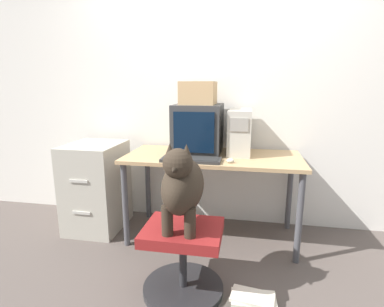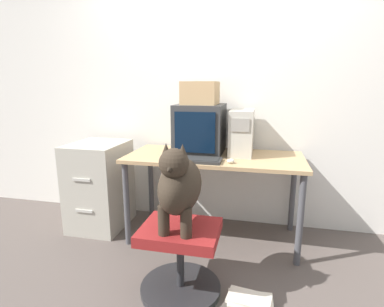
% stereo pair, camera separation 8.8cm
% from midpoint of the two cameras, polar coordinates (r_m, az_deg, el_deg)
% --- Properties ---
extents(ground_plane, '(12.00, 12.00, 0.00)m').
position_cam_midpoint_polar(ground_plane, '(2.55, 1.71, -18.93)').
color(ground_plane, '#564C47').
extents(wall_back, '(8.00, 0.05, 2.60)m').
position_cam_midpoint_polar(wall_back, '(2.90, 4.23, 11.99)').
color(wall_back, white).
rests_on(wall_back, ground_plane).
extents(desk, '(1.49, 0.68, 0.76)m').
position_cam_midpoint_polar(desk, '(2.59, 2.98, -2.25)').
color(desk, tan).
rests_on(desk, ground_plane).
extents(crt_monitor, '(0.41, 0.45, 0.43)m').
position_cam_midpoint_polar(crt_monitor, '(2.64, 0.22, 4.73)').
color(crt_monitor, '#383838').
rests_on(crt_monitor, desk).
extents(pc_tower, '(0.19, 0.41, 0.38)m').
position_cam_midpoint_polar(pc_tower, '(2.64, 8.11, 4.13)').
color(pc_tower, beige).
rests_on(pc_tower, desk).
extents(keyboard, '(0.47, 0.18, 0.03)m').
position_cam_midpoint_polar(keyboard, '(2.37, -1.26, -1.15)').
color(keyboard, '#2D2D2D').
rests_on(keyboard, desk).
extents(computer_mouse, '(0.06, 0.05, 0.04)m').
position_cam_midpoint_polar(computer_mouse, '(2.33, 6.24, -1.37)').
color(computer_mouse, beige).
rests_on(computer_mouse, desk).
extents(office_chair, '(0.54, 0.54, 0.46)m').
position_cam_midpoint_polar(office_chair, '(2.07, -3.00, -19.26)').
color(office_chair, '#262628').
rests_on(office_chair, ground_plane).
extents(dog, '(0.25, 0.50, 0.56)m').
position_cam_midpoint_polar(dog, '(1.85, -3.23, -5.89)').
color(dog, '#33281E').
rests_on(dog, office_chair).
extents(filing_cabinet, '(0.47, 0.57, 0.82)m').
position_cam_midpoint_polar(filing_cabinet, '(3.00, -18.54, -5.97)').
color(filing_cabinet, '#B7B2A3').
rests_on(filing_cabinet, ground_plane).
extents(cardboard_box, '(0.29, 0.32, 0.19)m').
position_cam_midpoint_polar(cardboard_box, '(2.62, 0.25, 11.46)').
color(cardboard_box, tan).
rests_on(cardboard_box, crt_monitor).
extents(book_stack_floor, '(0.29, 0.22, 0.08)m').
position_cam_midpoint_polar(book_stack_floor, '(2.09, 10.14, -25.93)').
color(book_stack_floor, '#2D8C47').
rests_on(book_stack_floor, ground_plane).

